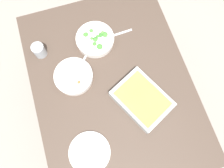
{
  "coord_description": "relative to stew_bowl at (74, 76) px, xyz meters",
  "views": [
    {
      "loc": [
        -0.36,
        0.11,
        1.99
      ],
      "look_at": [
        0.0,
        0.0,
        0.74
      ],
      "focal_mm": 36.43,
      "sensor_mm": 36.0,
      "label": 1
    }
  ],
  "objects": [
    {
      "name": "side_plate",
      "position": [
        -0.42,
        0.03,
        -0.03
      ],
      "size": [
        0.22,
        0.22,
        0.01
      ],
      "primitive_type": "cylinder",
      "color": "white",
      "rests_on": "dining_table"
    },
    {
      "name": "baking_dish",
      "position": [
        -0.24,
        -0.32,
        0.0
      ],
      "size": [
        0.37,
        0.33,
        0.06
      ],
      "color": "silver",
      "rests_on": "dining_table"
    },
    {
      "name": "stew_bowl",
      "position": [
        0.0,
        0.0,
        0.0
      ],
      "size": [
        0.22,
        0.22,
        0.06
      ],
      "color": "white",
      "rests_on": "dining_table"
    },
    {
      "name": "dining_table",
      "position": [
        -0.1,
        -0.2,
        -0.12
      ],
      "size": [
        1.2,
        0.9,
        0.74
      ],
      "color": "#4C3D33",
      "rests_on": "ground_plane"
    },
    {
      "name": "broccoli_bowl",
      "position": [
        0.19,
        -0.18,
        -0.0
      ],
      "size": [
        0.23,
        0.23,
        0.07
      ],
      "color": "white",
      "rests_on": "dining_table"
    },
    {
      "name": "ground_plane",
      "position": [
        -0.1,
        -0.2,
        -0.77
      ],
      "size": [
        6.0,
        6.0,
        0.0
      ],
      "primitive_type": "plane",
      "color": "#9E9389"
    },
    {
      "name": "spoon_by_stew",
      "position": [
        0.09,
        -0.08,
        -0.03
      ],
      "size": [
        0.14,
        0.13,
        0.01
      ],
      "color": "silver",
      "rests_on": "dining_table"
    },
    {
      "name": "spoon_by_broccoli",
      "position": [
        0.2,
        -0.31,
        -0.03
      ],
      "size": [
        0.03,
        0.18,
        0.01
      ],
      "color": "silver",
      "rests_on": "dining_table"
    },
    {
      "name": "drink_cup",
      "position": [
        0.21,
        0.15,
        0.01
      ],
      "size": [
        0.07,
        0.07,
        0.08
      ],
      "color": "#B2BCC6",
      "rests_on": "dining_table"
    }
  ]
}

